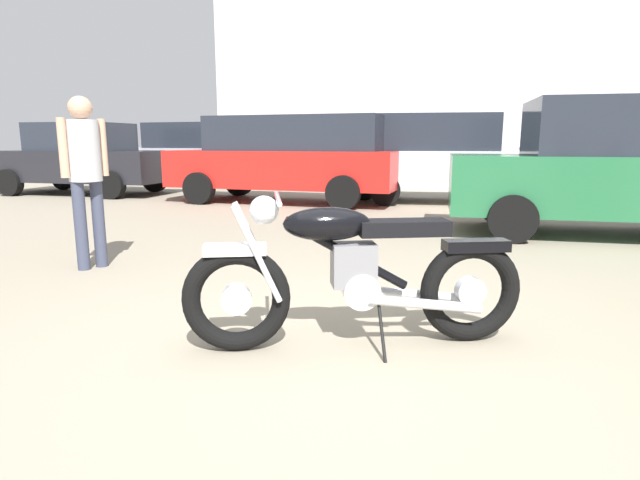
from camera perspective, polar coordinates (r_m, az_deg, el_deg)
The scene contains 10 objects.
ground_plane at distance 3.18m, azimuth 3.05°, elevation -12.10°, with size 80.00×80.00×0.00m, color gray.
vintage_motorcycle at distance 3.13m, azimuth 3.77°, elevation -3.77°, with size 2.04×0.75×0.94m.
bystander at distance 5.50m, azimuth -24.50°, elevation 7.56°, with size 0.30×0.40×1.66m.
blue_hatchback_right at distance 10.74m, azimuth -3.38°, elevation 9.18°, with size 4.92×2.53×1.74m.
white_estate_far at distance 16.07m, azimuth -14.41°, elevation 9.30°, with size 4.13×2.33×1.78m.
silver_sedan_mid at distance 11.04m, azimuth 13.28°, elevation 8.83°, with size 3.91×1.85×1.78m.
pale_sedan_back at distance 18.92m, azimuth 29.02°, elevation 8.54°, with size 4.86×2.36×1.74m.
red_hatchback_near at distance 7.82m, azimuth 29.39°, elevation 7.07°, with size 4.00×2.03×1.78m.
dark_sedan_left at distance 13.71m, azimuth -24.64°, elevation 8.13°, with size 4.35×2.23×1.67m.
industrial_building at distance 32.50m, azimuth 11.34°, elevation 17.43°, with size 22.99×14.91×22.59m.
Camera 1 is at (0.28, -2.92, 1.23)m, focal length 29.03 mm.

